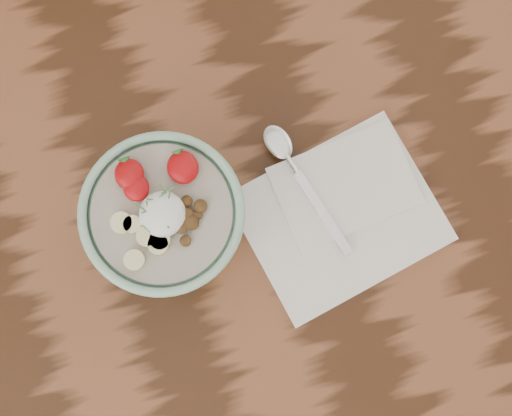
# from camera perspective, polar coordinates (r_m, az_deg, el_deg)

# --- Properties ---
(table) EXTENTS (1.60, 0.90, 0.75)m
(table) POSITION_cam_1_polar(r_m,az_deg,el_deg) (0.99, -7.13, -5.84)
(table) COLOR #341B0D
(table) RESTS_ON ground
(breakfast_bowl) EXTENTS (0.19, 0.19, 0.13)m
(breakfast_bowl) POSITION_cam_1_polar(r_m,az_deg,el_deg) (0.84, -7.27, -0.71)
(breakfast_bowl) COLOR #8DBEA1
(breakfast_bowl) RESTS_ON table
(napkin) EXTENTS (0.26, 0.22, 0.01)m
(napkin) POSITION_cam_1_polar(r_m,az_deg,el_deg) (0.90, 6.85, -0.21)
(napkin) COLOR white
(napkin) RESTS_ON table
(spoon) EXTENTS (0.07, 0.19, 0.01)m
(spoon) POSITION_cam_1_polar(r_m,az_deg,el_deg) (0.89, 2.67, 3.88)
(spoon) COLOR silver
(spoon) RESTS_ON napkin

